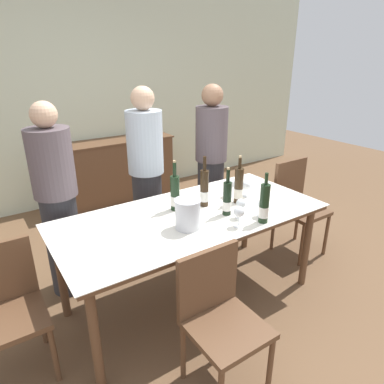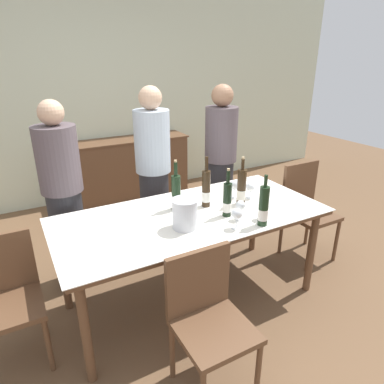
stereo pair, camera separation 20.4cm
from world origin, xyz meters
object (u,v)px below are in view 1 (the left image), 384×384
(wine_glass_2, at_px, (246,186))
(person_guest_left, at_px, (147,177))
(wine_bottle_4, at_px, (264,205))
(chair_right_end, at_px, (296,201))
(wine_glass_4, at_px, (241,205))
(wine_bottle_2, at_px, (175,194))
(wine_bottle_3, at_px, (239,187))
(wine_glass_3, at_px, (231,184))
(chair_near_front, at_px, (219,312))
(sideboard_cabinet, at_px, (117,170))
(person_guest_right, at_px, (211,164))
(ice_bucket, at_px, (188,213))
(wine_glass_0, at_px, (263,205))
(wine_bottle_0, at_px, (204,189))
(chair_left_end, at_px, (5,304))
(person_host, at_px, (58,204))
(wine_bottle_1, at_px, (227,199))
(wine_glass_1, at_px, (239,213))
(dining_table, at_px, (192,222))

(wine_glass_2, bearing_deg, person_guest_left, 124.74)
(wine_bottle_4, bearing_deg, chair_right_end, 26.47)
(wine_glass_4, bearing_deg, chair_right_end, 17.59)
(wine_bottle_2, bearing_deg, wine_bottle_3, -18.53)
(wine_glass_3, distance_m, chair_near_front, 1.18)
(sideboard_cabinet, height_order, chair_near_front, chair_near_front)
(wine_bottle_4, relative_size, person_guest_right, 0.23)
(sideboard_cabinet, relative_size, ice_bucket, 7.41)
(ice_bucket, bearing_deg, wine_bottle_4, -24.37)
(ice_bucket, distance_m, wine_glass_0, 0.58)
(wine_glass_2, xyz_separation_m, person_guest_left, (-0.54, 0.79, -0.04))
(wine_bottle_0, distance_m, chair_left_end, 1.55)
(ice_bucket, bearing_deg, chair_near_front, -104.42)
(person_host, bearing_deg, wine_glass_4, -41.76)
(ice_bucket, distance_m, wine_glass_2, 0.76)
(wine_bottle_1, xyz_separation_m, wine_glass_3, (0.26, 0.26, -0.02))
(ice_bucket, distance_m, person_guest_right, 1.36)
(wine_bottle_1, height_order, wine_glass_4, wine_bottle_1)
(wine_bottle_3, bearing_deg, person_guest_left, 115.17)
(wine_glass_3, bearing_deg, wine_glass_1, -124.15)
(wine_glass_3, distance_m, wine_glass_4, 0.41)
(dining_table, relative_size, wine_glass_1, 13.60)
(wine_bottle_1, bearing_deg, dining_table, 145.34)
(wine_glass_4, bearing_deg, wine_bottle_4, -59.24)
(chair_right_end, relative_size, person_host, 0.59)
(wine_bottle_3, distance_m, person_host, 1.45)
(wine_bottle_1, xyz_separation_m, wine_bottle_2, (-0.28, 0.29, 0.01))
(wine_glass_0, relative_size, wine_glass_4, 0.95)
(wine_glass_4, relative_size, person_host, 0.09)
(wine_bottle_1, relative_size, wine_bottle_3, 0.94)
(chair_left_end, xyz_separation_m, person_guest_right, (2.11, 0.74, 0.33))
(wine_bottle_1, bearing_deg, wine_glass_4, -63.36)
(chair_near_front, distance_m, chair_right_end, 1.79)
(sideboard_cabinet, height_order, ice_bucket, ice_bucket)
(wine_bottle_2, height_order, person_guest_left, person_guest_left)
(wine_glass_1, bearing_deg, person_guest_right, 61.53)
(wine_glass_0, relative_size, person_guest_left, 0.08)
(chair_left_end, bearing_deg, person_guest_right, 19.27)
(chair_left_end, bearing_deg, chair_near_front, -37.49)
(wine_bottle_3, xyz_separation_m, person_guest_right, (0.36, 0.84, -0.09))
(wine_bottle_4, bearing_deg, wine_bottle_3, 77.09)
(wine_glass_0, xyz_separation_m, wine_glass_1, (-0.26, -0.02, 0.01))
(ice_bucket, distance_m, wine_bottle_1, 0.36)
(wine_glass_3, bearing_deg, ice_bucket, -155.74)
(wine_bottle_4, bearing_deg, wine_glass_2, 62.05)
(wine_bottle_1, height_order, wine_glass_0, wine_bottle_1)
(person_guest_right, bearing_deg, wine_glass_4, -116.31)
(wine_bottle_2, relative_size, wine_bottle_4, 1.06)
(wine_bottle_4, distance_m, wine_glass_3, 0.52)
(wine_bottle_1, height_order, chair_left_end, wine_bottle_1)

